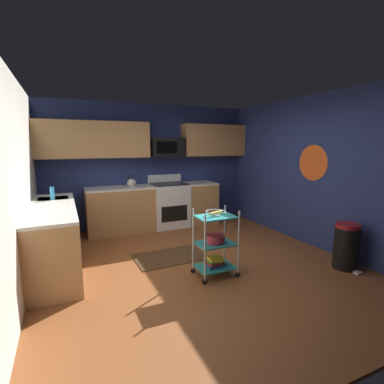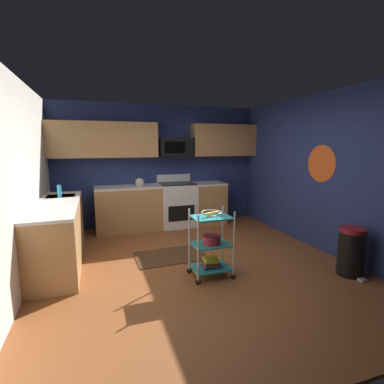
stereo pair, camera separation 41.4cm
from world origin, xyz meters
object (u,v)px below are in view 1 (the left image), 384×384
Objects in this scene: microwave at (167,147)px; book_stack at (215,262)px; fruit_bowl at (216,213)px; kettle at (132,183)px; trash_can at (346,246)px; mixing_bowl_large at (216,238)px; dish_soap_bottle at (52,193)px; rolling_cart at (215,243)px; oven_range at (169,204)px.

book_stack is (-0.24, -2.61, -1.51)m from microwave.
kettle is (-0.56, 2.50, 0.12)m from fruit_bowl.
fruit_bowl reaches higher than trash_can.
dish_soap_bottle reaches higher than mixing_bowl_large.
trash_can is at bearing -17.27° from fruit_bowl.
oven_range is at bearing 84.59° from rolling_cart.
trash_can is (1.81, -0.57, -0.19)m from mixing_bowl_large.
fruit_bowl is at bearing -39.15° from dish_soap_bottle.
microwave is at bearing 7.75° from kettle.
microwave reaches higher than mixing_bowl_large.
rolling_cart reaches higher than book_stack.
fruit_bowl reaches higher than book_stack.
oven_range is 3.46m from trash_can.
trash_can is (1.82, -0.57, -0.12)m from rolling_cart.
book_stack is 0.40× the size of trash_can.
kettle is at bearing 102.76° from mixing_bowl_large.
microwave reaches higher than oven_range.
kettle is 1.68m from dish_soap_bottle.
oven_range is at bearing 22.01° from dish_soap_bottle.
rolling_cart is 1.91m from trash_can.
kettle is (-0.80, -0.11, -0.70)m from microwave.
mixing_bowl_large is (0.01, -0.00, -0.36)m from fruit_bowl.
fruit_bowl is 1.03× the size of book_stack.
dish_soap_bottle reaches higher than fruit_bowl.
oven_range reaches higher than fruit_bowl.
dish_soap_bottle is at bearing -147.85° from kettle.
mixing_bowl_large is 0.95× the size of book_stack.
dish_soap_bottle reaches higher than oven_range.
rolling_cart is at bearing -95.41° from oven_range.
book_stack is at bearing 180.00° from mixing_bowl_large.
fruit_bowl is (-0.24, -2.61, -0.82)m from microwave.
mixing_bowl_large is at bearing 162.67° from trash_can.
kettle reaches higher than rolling_cart.
mixing_bowl_large is at bearing -0.00° from rolling_cart.
book_stack is at bearing 104.04° from rolling_cart.
dish_soap_bottle reaches higher than trash_can.
rolling_cart is 0.42m from fruit_bowl.
book_stack is at bearing -95.41° from oven_range.
mixing_bowl_large is 2.61m from kettle.
mixing_bowl_large is (-0.23, -2.61, -1.18)m from microwave.
oven_range is 1.20× the size of rolling_cart.
microwave is 2.75m from fruit_bowl.
mixing_bowl_large is at bearing -0.00° from book_stack.
rolling_cart is at bearing -95.18° from microwave.
rolling_cart is (-0.24, -2.51, -0.03)m from oven_range.
microwave reaches higher than fruit_bowl.
oven_range is 1.57× the size of microwave.
microwave is 2.65× the size of kettle.
fruit_bowl is 2.57m from kettle.
kettle is 1.32× the size of dish_soap_bottle.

